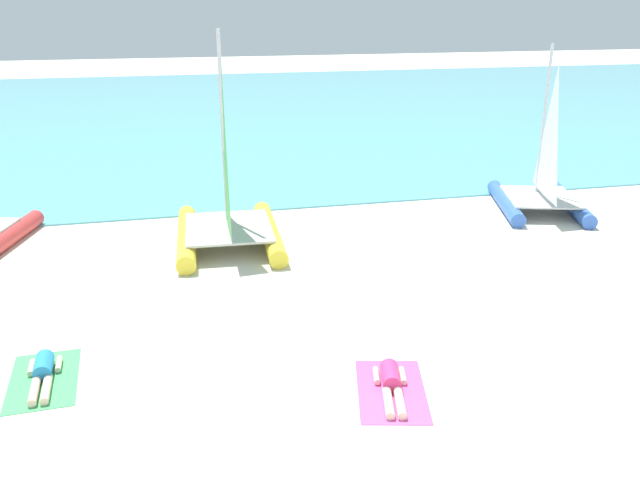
% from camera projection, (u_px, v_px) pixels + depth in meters
% --- Properties ---
extents(ground_plane, '(120.00, 120.00, 0.00)m').
position_uv_depth(ground_plane, '(280.00, 222.00, 19.20)').
color(ground_plane, silver).
extents(ocean_water, '(120.00, 40.00, 0.05)m').
position_uv_depth(ocean_water, '(215.00, 110.00, 38.57)').
color(ocean_water, '#5BB2C1').
rests_on(ocean_water, ground).
extents(sailboat_yellow, '(2.85, 4.26, 5.37)m').
position_uv_depth(sailboat_yellow, '(228.00, 216.00, 17.18)').
color(sailboat_yellow, yellow).
rests_on(sailboat_yellow, ground).
extents(sailboat_blue, '(3.35, 4.25, 4.86)m').
position_uv_depth(sailboat_blue, '(541.00, 188.00, 20.02)').
color(sailboat_blue, blue).
rests_on(sailboat_blue, ground).
extents(towel_left, '(1.19, 1.95, 0.01)m').
position_uv_depth(towel_left, '(44.00, 380.00, 11.24)').
color(towel_left, '#4CB266').
rests_on(towel_left, ground).
extents(sunbather_left, '(0.56, 1.56, 0.30)m').
position_uv_depth(sunbather_left, '(43.00, 371.00, 11.25)').
color(sunbather_left, '#268CCC').
rests_on(sunbather_left, towel_left).
extents(towel_right, '(1.52, 2.11, 0.01)m').
position_uv_depth(towel_right, '(391.00, 391.00, 10.92)').
color(towel_right, '#D84C99').
rests_on(towel_right, ground).
extents(sunbather_right, '(0.76, 1.56, 0.30)m').
position_uv_depth(sunbather_right, '(391.00, 382.00, 10.94)').
color(sunbather_right, '#D83372').
rests_on(sunbather_right, towel_right).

